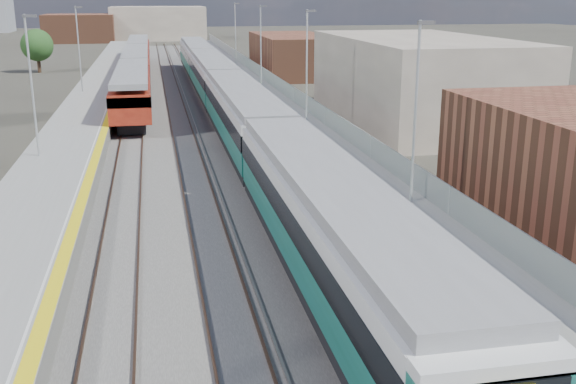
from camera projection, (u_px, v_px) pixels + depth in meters
name	position (u px, v px, depth m)	size (l,w,h in m)	color
ground	(204.00, 117.00, 54.02)	(320.00, 320.00, 0.00)	#47443A
ballast_bed	(174.00, 113.00, 55.94)	(10.50, 155.00, 0.06)	#565451
tracks	(181.00, 109.00, 57.60)	(8.96, 160.00, 0.17)	#4C3323
platform_right	(264.00, 104.00, 57.21)	(4.70, 155.00, 8.52)	slate
platform_left	(89.00, 110.00, 54.51)	(4.30, 155.00, 8.52)	slate
green_train	(225.00, 92.00, 51.21)	(3.05, 84.75, 3.35)	black
red_train	(136.00, 65.00, 72.29)	(2.90, 58.89, 3.67)	black
tree_c	(37.00, 45.00, 84.21)	(3.97, 3.97, 5.39)	#382619
tree_d	(399.00, 58.00, 67.73)	(3.91, 3.91, 5.29)	#382619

